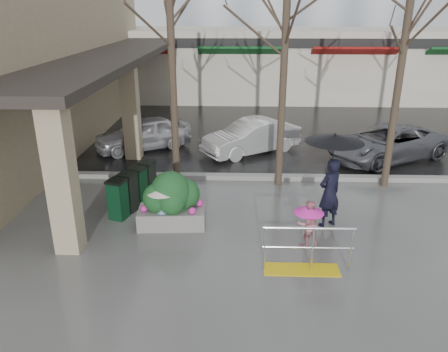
# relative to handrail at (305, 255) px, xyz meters

# --- Properties ---
(ground) EXTENTS (120.00, 120.00, 0.00)m
(ground) POSITION_rel_handrail_xyz_m (-1.36, 1.20, -0.38)
(ground) COLOR #51514F
(ground) RESTS_ON ground
(street_asphalt) EXTENTS (120.00, 36.00, 0.01)m
(street_asphalt) POSITION_rel_handrail_xyz_m (-1.36, 23.20, -0.37)
(street_asphalt) COLOR black
(street_asphalt) RESTS_ON ground
(curb) EXTENTS (120.00, 0.30, 0.15)m
(curb) POSITION_rel_handrail_xyz_m (-1.36, 5.20, -0.30)
(curb) COLOR gray
(curb) RESTS_ON ground
(near_building) EXTENTS (6.00, 18.00, 8.00)m
(near_building) POSITION_rel_handrail_xyz_m (-10.36, 9.20, 3.62)
(near_building) COLOR tan
(near_building) RESTS_ON ground
(canopy_slab) EXTENTS (2.80, 18.00, 0.25)m
(canopy_slab) POSITION_rel_handrail_xyz_m (-6.16, 9.20, 3.25)
(canopy_slab) COLOR #2D2823
(canopy_slab) RESTS_ON pillar_front
(pillar_front) EXTENTS (0.55, 0.55, 3.50)m
(pillar_front) POSITION_rel_handrail_xyz_m (-5.26, 0.70, 1.37)
(pillar_front) COLOR tan
(pillar_front) RESTS_ON ground
(pillar_back) EXTENTS (0.55, 0.55, 3.50)m
(pillar_back) POSITION_rel_handrail_xyz_m (-5.26, 7.20, 1.37)
(pillar_back) COLOR tan
(pillar_back) RESTS_ON ground
(storefront_row) EXTENTS (34.00, 6.74, 4.00)m
(storefront_row) POSITION_rel_handrail_xyz_m (0.64, 19.17, 1.64)
(storefront_row) COLOR beige
(storefront_row) RESTS_ON ground
(handrail) EXTENTS (1.90, 0.50, 1.03)m
(handrail) POSITION_rel_handrail_xyz_m (0.00, 0.00, 0.00)
(handrail) COLOR yellow
(handrail) RESTS_ON ground
(tree_west) EXTENTS (3.20, 3.20, 6.80)m
(tree_west) POSITION_rel_handrail_xyz_m (-3.36, 4.80, 4.71)
(tree_west) COLOR #382B21
(tree_west) RESTS_ON ground
(tree_midwest) EXTENTS (3.20, 3.20, 7.00)m
(tree_midwest) POSITION_rel_handrail_xyz_m (-0.16, 4.80, 4.86)
(tree_midwest) COLOR #382B21
(tree_midwest) RESTS_ON ground
(tree_mideast) EXTENTS (3.20, 3.20, 6.50)m
(tree_mideast) POSITION_rel_handrail_xyz_m (3.14, 4.80, 4.48)
(tree_mideast) COLOR #382B21
(tree_mideast) RESTS_ON ground
(woman) EXTENTS (1.42, 1.42, 2.45)m
(woman) POSITION_rel_handrail_xyz_m (0.85, 2.07, 1.11)
(woman) COLOR black
(woman) RESTS_ON ground
(child_pink) EXTENTS (0.70, 0.70, 1.14)m
(child_pink) POSITION_rel_handrail_xyz_m (0.19, 1.04, 0.28)
(child_pink) COLOR #D2808D
(child_pink) RESTS_ON ground
(child_blue) EXTENTS (0.70, 0.70, 1.21)m
(child_blue) POSITION_rel_handrail_xyz_m (-3.29, 1.71, 0.34)
(child_blue) COLOR #7391CE
(child_blue) RESTS_ON ground
(planter) EXTENTS (1.71, 0.99, 1.46)m
(planter) POSITION_rel_handrail_xyz_m (-3.09, 1.94, 0.32)
(planter) COLOR slate
(planter) RESTS_ON ground
(news_boxes) EXTENTS (1.04, 1.97, 1.08)m
(news_boxes) POSITION_rel_handrail_xyz_m (-4.31, 3.01, 0.17)
(news_boxes) COLOR #0D3A1E
(news_boxes) RESTS_ON ground
(car_a) EXTENTS (3.95, 3.13, 1.26)m
(car_a) POSITION_rel_handrail_xyz_m (-5.12, 8.24, 0.25)
(car_a) COLOR silver
(car_a) RESTS_ON ground
(car_b) EXTENTS (3.92, 3.24, 1.26)m
(car_b) POSITION_rel_handrail_xyz_m (-0.94, 7.94, 0.25)
(car_b) COLOR white
(car_b) RESTS_ON ground
(car_c) EXTENTS (4.98, 3.98, 1.26)m
(car_c) POSITION_rel_handrail_xyz_m (3.94, 7.36, 0.25)
(car_c) COLOR slate
(car_c) RESTS_ON ground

